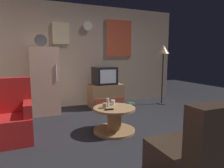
# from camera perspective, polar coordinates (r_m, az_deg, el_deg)

# --- Properties ---
(ground_plane) EXTENTS (12.00, 12.00, 0.00)m
(ground_plane) POSITION_cam_1_polar(r_m,az_deg,el_deg) (3.35, 5.34, -14.87)
(ground_plane) COLOR #232328
(wall_with_art) EXTENTS (5.20, 0.12, 2.61)m
(wall_with_art) POSITION_cam_1_polar(r_m,az_deg,el_deg) (5.37, -7.00, 8.06)
(wall_with_art) COLOR tan
(wall_with_art) RESTS_ON ground_plane
(fridge) EXTENTS (0.60, 0.62, 1.77)m
(fridge) POSITION_cam_1_polar(r_m,az_deg,el_deg) (4.73, -18.80, 0.93)
(fridge) COLOR beige
(fridge) RESTS_ON ground_plane
(tv_stand) EXTENTS (0.84, 0.53, 0.59)m
(tv_stand) POSITION_cam_1_polar(r_m,az_deg,el_deg) (5.12, -1.81, -3.34)
(tv_stand) COLOR #9E754C
(tv_stand) RESTS_ON ground_plane
(crt_tv) EXTENTS (0.54, 0.51, 0.44)m
(crt_tv) POSITION_cam_1_polar(r_m,az_deg,el_deg) (5.03, -2.18, 2.43)
(crt_tv) COLOR black
(crt_tv) RESTS_ON tv_stand
(standing_lamp) EXTENTS (0.32, 0.32, 1.59)m
(standing_lamp) POSITION_cam_1_polar(r_m,az_deg,el_deg) (5.53, 14.55, 8.33)
(standing_lamp) COLOR #332D28
(standing_lamp) RESTS_ON ground_plane
(coffee_table) EXTENTS (0.72, 0.72, 0.43)m
(coffee_table) POSITION_cam_1_polar(r_m,az_deg,el_deg) (3.48, 0.67, -10.19)
(coffee_table) COLOR #9E754C
(coffee_table) RESTS_ON ground_plane
(wine_glass) EXTENTS (0.05, 0.05, 0.15)m
(wine_glass) POSITION_cam_1_polar(r_m,az_deg,el_deg) (3.44, -1.20, -5.36)
(wine_glass) COLOR silver
(wine_glass) RESTS_ON coffee_table
(mug_ceramic_white) EXTENTS (0.08, 0.08, 0.09)m
(mug_ceramic_white) POSITION_cam_1_polar(r_m,az_deg,el_deg) (3.58, 0.28, -5.33)
(mug_ceramic_white) COLOR silver
(mug_ceramic_white) RESTS_ON coffee_table
(mug_ceramic_tan) EXTENTS (0.08, 0.08, 0.09)m
(mug_ceramic_tan) POSITION_cam_1_polar(r_m,az_deg,el_deg) (3.35, -2.09, -6.26)
(mug_ceramic_tan) COLOR tan
(mug_ceramic_tan) RESTS_ON coffee_table
(remote_control) EXTENTS (0.15, 0.07, 0.02)m
(remote_control) POSITION_cam_1_polar(r_m,az_deg,el_deg) (3.25, -0.87, -7.31)
(remote_control) COLOR black
(remote_control) RESTS_ON coffee_table
(armchair) EXTENTS (0.68, 0.68, 0.96)m
(armchair) POSITION_cam_1_polar(r_m,az_deg,el_deg) (3.49, -27.59, -8.95)
(armchair) COLOR red
(armchair) RESTS_ON ground_plane
(book_stack) EXTENTS (0.21, 0.17, 0.07)m
(book_stack) POSITION_cam_1_polar(r_m,az_deg,el_deg) (5.36, 5.48, -5.71)
(book_stack) COLOR #C1376A
(book_stack) RESTS_ON ground_plane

